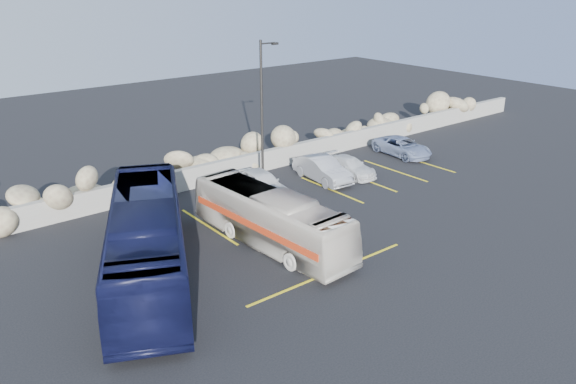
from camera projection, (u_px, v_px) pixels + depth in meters
ground at (351, 267)px, 22.70m from camera, size 90.00×90.00×0.00m
seawall at (200, 176)px, 31.25m from camera, size 60.00×0.40×1.20m
riprap_pile at (189, 159)px, 31.88m from camera, size 54.00×2.80×2.60m
parking_lines at (340, 200)px, 29.46m from camera, size 18.16×9.36×0.01m
lamppost at (263, 112)px, 29.58m from camera, size 1.14×0.18×8.00m
vintage_bus at (271, 219)px, 24.18m from camera, size 2.57×8.90×2.45m
tour_coach at (147, 240)px, 21.41m from camera, size 7.23×11.33×3.14m
car_a at (261, 183)px, 29.88m from camera, size 1.87×4.12×1.37m
car_b at (322, 169)px, 32.06m from camera, size 1.81×4.26×1.37m
car_c at (349, 166)px, 32.98m from camera, size 1.52×3.68×1.06m
car_d at (402, 147)px, 36.61m from camera, size 2.17×4.28×1.16m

